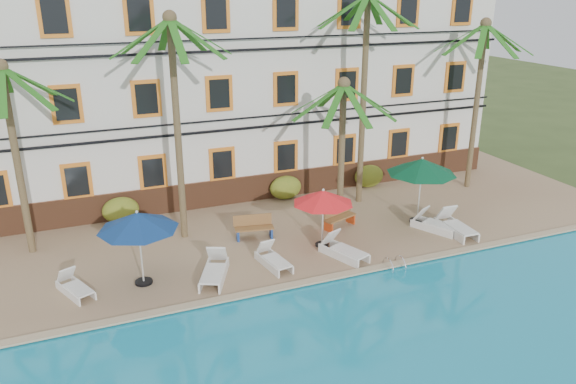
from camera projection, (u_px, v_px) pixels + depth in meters
name	position (u px, v px, depth m)	size (l,w,h in m)	color
ground	(319.00, 273.00, 19.76)	(100.00, 100.00, 0.00)	#384C23
pool_deck	(270.00, 218.00, 24.06)	(30.00, 12.00, 0.25)	tan
pool_coping	(331.00, 277.00, 18.88)	(30.00, 0.35, 0.06)	tan
hotel_building	(233.00, 78.00, 26.57)	(25.40, 6.44, 10.22)	silver
palm_a	(12.00, 131.00, 19.20)	(4.27, 4.27, 7.01)	brown
palm_b	(175.00, 99.00, 20.14)	(4.27, 4.27, 8.48)	brown
palm_c	(342.00, 128.00, 22.25)	(4.27, 4.27, 5.96)	brown
palm_d	(365.00, 73.00, 23.59)	(4.27, 4.27, 9.19)	brown
palm_e	(479.00, 82.00, 25.73)	(4.27, 4.27, 7.93)	brown
shrub_left	(121.00, 210.00, 23.12)	(1.50, 0.90, 1.10)	#1E5B1A
shrub_mid	(286.00, 188.00, 25.69)	(1.50, 0.90, 1.10)	#1E5B1A
shrub_right	(369.00, 176.00, 27.22)	(1.50, 0.90, 1.10)	#1E5B1A
umbrella_blue	(138.00, 222.00, 17.79)	(2.60, 2.60, 2.60)	black
umbrella_red	(323.00, 197.00, 20.57)	(2.29, 2.29, 2.29)	black
umbrella_green	(422.00, 167.00, 22.52)	(2.83, 2.83, 2.82)	black
lounger_a	(75.00, 287.00, 17.85)	(1.19, 1.73, 0.77)	silver
lounger_b	(214.00, 270.00, 18.76)	(1.48, 2.12, 0.95)	silver
lounger_c	(273.00, 259.00, 19.62)	(0.88, 1.81, 0.82)	silver
lounger_d	(343.00, 249.00, 20.26)	(1.33, 2.03, 0.90)	silver
lounger_e	(434.00, 223.00, 22.48)	(1.42, 1.97, 0.88)	silver
lounger_f	(455.00, 225.00, 22.22)	(0.85, 2.10, 0.98)	silver
bench_left	(254.00, 227.00, 21.75)	(1.56, 0.74, 0.93)	olive
bench_right	(338.00, 216.00, 22.74)	(1.57, 0.95, 0.93)	olive
pool_ladder	(394.00, 267.00, 19.65)	(0.54, 0.74, 0.74)	silver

